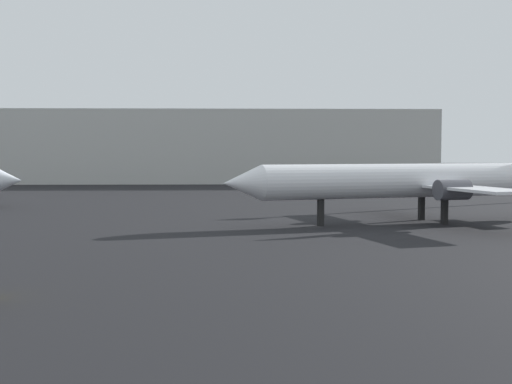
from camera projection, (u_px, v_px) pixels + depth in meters
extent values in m
cylinder|color=white|center=(419.00, 180.00, 57.57)|extent=(27.54, 10.07, 2.84)
cone|color=white|center=(242.00, 183.00, 52.99)|extent=(3.76, 3.56, 2.84)
cube|color=white|center=(433.00, 185.00, 58.01)|extent=(9.41, 22.23, 0.22)
cylinder|color=#4C4C54|center=(453.00, 190.00, 53.78)|extent=(3.04, 2.28, 1.62)
cylinder|color=#4C4C54|center=(400.00, 185.00, 61.76)|extent=(3.04, 2.28, 1.62)
cube|color=black|center=(321.00, 213.00, 55.09)|extent=(0.55, 0.55, 2.15)
cube|color=black|center=(444.00, 211.00, 56.42)|extent=(0.55, 0.55, 2.15)
cube|color=black|center=(421.00, 208.00, 59.85)|extent=(0.55, 0.55, 2.15)
cone|color=silver|center=(8.00, 180.00, 73.35)|extent=(3.68, 3.45, 2.90)
cube|color=#B7B7B2|center=(192.00, 147.00, 130.84)|extent=(89.99, 20.84, 13.36)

